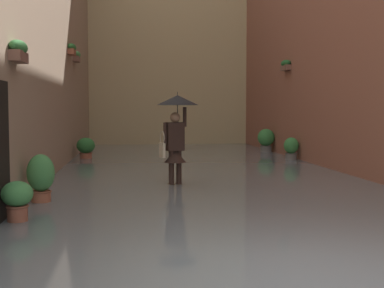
{
  "coord_description": "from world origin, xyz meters",
  "views": [
    {
      "loc": [
        1.78,
        4.94,
        1.77
      ],
      "look_at": [
        0.33,
        -7.58,
        0.93
      ],
      "focal_mm": 48.94,
      "sensor_mm": 36.0,
      "label": 1
    }
  ],
  "objects_px": {
    "potted_plant_far_right": "(17,200)",
    "potted_plant_near_left": "(291,149)",
    "potted_plant_mid_right": "(41,178)",
    "potted_plant_near_right": "(86,148)",
    "potted_plant_far_left": "(266,140)",
    "person_wading": "(176,123)"
  },
  "relations": [
    {
      "from": "potted_plant_near_right",
      "to": "potted_plant_near_left",
      "type": "bearing_deg",
      "value": 169.18
    },
    {
      "from": "potted_plant_mid_right",
      "to": "potted_plant_far_right",
      "type": "relative_size",
      "value": 1.37
    },
    {
      "from": "potted_plant_mid_right",
      "to": "potted_plant_near_right",
      "type": "distance_m",
      "value": 8.46
    },
    {
      "from": "potted_plant_near_right",
      "to": "potted_plant_near_left",
      "type": "distance_m",
      "value": 6.94
    },
    {
      "from": "potted_plant_near_right",
      "to": "potted_plant_far_left",
      "type": "relative_size",
      "value": 0.8
    },
    {
      "from": "potted_plant_near_right",
      "to": "potted_plant_mid_right",
      "type": "bearing_deg",
      "value": 89.45
    },
    {
      "from": "potted_plant_far_right",
      "to": "potted_plant_far_left",
      "type": "xyz_separation_m",
      "value": [
        -6.93,
        -11.92,
        0.15
      ]
    },
    {
      "from": "potted_plant_near_right",
      "to": "potted_plant_far_left",
      "type": "distance_m",
      "value": 7.02
    },
    {
      "from": "potted_plant_far_right",
      "to": "potted_plant_near_left",
      "type": "distance_m",
      "value": 11.22
    },
    {
      "from": "potted_plant_near_left",
      "to": "potted_plant_far_left",
      "type": "distance_m",
      "value": 3.13
    },
    {
      "from": "potted_plant_mid_right",
      "to": "potted_plant_far_left",
      "type": "xyz_separation_m",
      "value": [
        -6.86,
        -10.28,
        0.04
      ]
    },
    {
      "from": "person_wading",
      "to": "potted_plant_near_right",
      "type": "bearing_deg",
      "value": -68.65
    },
    {
      "from": "potted_plant_near_left",
      "to": "potted_plant_mid_right",
      "type": "bearing_deg",
      "value": 46.03
    },
    {
      "from": "potted_plant_near_right",
      "to": "potted_plant_far_right",
      "type": "distance_m",
      "value": 10.1
    },
    {
      "from": "potted_plant_mid_right",
      "to": "potted_plant_near_left",
      "type": "distance_m",
      "value": 9.94
    },
    {
      "from": "potted_plant_mid_right",
      "to": "potted_plant_near_left",
      "type": "bearing_deg",
      "value": -133.97
    },
    {
      "from": "potted_plant_mid_right",
      "to": "person_wading",
      "type": "bearing_deg",
      "value": -143.33
    },
    {
      "from": "potted_plant_near_right",
      "to": "potted_plant_far_left",
      "type": "xyz_separation_m",
      "value": [
        -6.78,
        -1.82,
        0.11
      ]
    },
    {
      "from": "potted_plant_mid_right",
      "to": "potted_plant_far_right",
      "type": "distance_m",
      "value": 1.65
    },
    {
      "from": "potted_plant_near_left",
      "to": "person_wading",
      "type": "bearing_deg",
      "value": 50.57
    },
    {
      "from": "potted_plant_mid_right",
      "to": "potted_plant_near_left",
      "type": "xyz_separation_m",
      "value": [
        -6.9,
        -7.15,
        -0.07
      ]
    },
    {
      "from": "potted_plant_mid_right",
      "to": "potted_plant_near_right",
      "type": "xyz_separation_m",
      "value": [
        -0.08,
        -8.45,
        -0.08
      ]
    }
  ]
}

